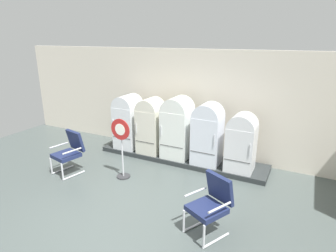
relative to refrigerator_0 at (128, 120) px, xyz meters
name	(u,v)px	position (x,y,z in m)	size (l,w,h in m)	color
ground	(111,222)	(1.61, -2.94, -0.95)	(12.00, 10.00, 0.05)	#46504E
back_wall	(191,102)	(1.61, 0.72, 0.53)	(11.76, 0.12, 2.88)	beige
display_plinth	(181,157)	(1.61, 0.09, -0.87)	(4.56, 0.95, 0.12)	#2A2E30
refrigerator_0	(128,120)	(0.00, 0.00, 0.00)	(0.64, 0.72, 1.52)	white
refrigerator_1	(151,124)	(0.76, -0.03, -0.01)	(0.62, 0.67, 1.51)	silver
refrigerator_2	(177,126)	(1.54, 0.00, 0.04)	(0.70, 0.73, 1.61)	white
refrigerator_3	(208,132)	(2.38, -0.04, 0.01)	(0.68, 0.64, 1.54)	white
refrigerator_4	(241,141)	(3.22, -0.05, -0.07)	(0.64, 0.61, 1.39)	white
armchair_left	(70,150)	(-0.48, -1.80, -0.36)	(0.69, 0.77, 1.03)	silver
armchair_right	(211,202)	(3.29, -2.39, -0.36)	(0.78, 0.83, 1.03)	silver
sign_stand	(122,148)	(0.81, -1.45, -0.20)	(0.49, 0.32, 1.44)	#2D2D30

